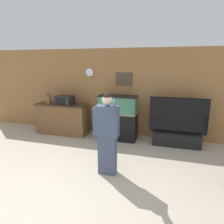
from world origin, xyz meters
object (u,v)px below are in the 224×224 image
(counter_island, at_px, (62,119))
(microwave, at_px, (65,100))
(person_standing, at_px, (107,133))
(knife_block, at_px, (48,99))
(aquarium_on_stand, at_px, (118,118))
(tv_on_stand, at_px, (177,132))

(counter_island, distance_m, microwave, 0.62)
(person_standing, bearing_deg, counter_island, 138.17)
(counter_island, xyz_separation_m, microwave, (0.12, -0.00, 0.61))
(knife_block, height_order, aquarium_on_stand, knife_block)
(counter_island, relative_size, knife_block, 4.56)
(tv_on_stand, xyz_separation_m, person_standing, (-1.37, -1.85, 0.48))
(microwave, bearing_deg, counter_island, 177.97)
(tv_on_stand, relative_size, person_standing, 0.91)
(knife_block, bearing_deg, counter_island, 2.04)
(aquarium_on_stand, bearing_deg, counter_island, -178.92)
(aquarium_on_stand, xyz_separation_m, person_standing, (0.27, -1.87, 0.21))
(tv_on_stand, bearing_deg, microwave, -179.72)
(counter_island, height_order, knife_block, knife_block)
(knife_block, distance_m, tv_on_stand, 3.94)
(knife_block, relative_size, person_standing, 0.22)
(counter_island, relative_size, aquarium_on_stand, 1.27)
(counter_island, xyz_separation_m, aquarium_on_stand, (1.78, 0.03, 0.17))
(counter_island, height_order, microwave, microwave)
(tv_on_stand, bearing_deg, knife_block, -179.59)
(tv_on_stand, distance_m, person_standing, 2.35)
(counter_island, xyz_separation_m, person_standing, (2.05, -1.84, 0.38))
(microwave, relative_size, knife_block, 1.38)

